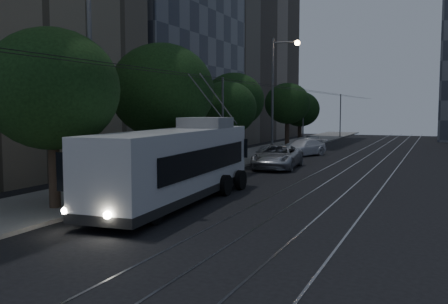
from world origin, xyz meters
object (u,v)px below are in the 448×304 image
object	(u,v)px
car_white_a	(268,154)
streetlamp_near	(98,46)
streetlamp_far	(277,86)
car_white_c	(304,145)
pickup_silver	(278,157)
car_white_d	(313,142)
trolleybus	(178,164)
car_white_b	(303,148)

from	to	relation	value
car_white_a	streetlamp_near	distance (m)	19.18
car_white_a	streetlamp_far	world-z (taller)	streetlamp_far
car_white_c	streetlamp_near	distance (m)	29.66
pickup_silver	car_white_a	size ratio (longest dim) A/B	1.42
car_white_a	streetlamp_near	bearing A→B (deg)	-97.10
car_white_a	car_white_d	world-z (taller)	car_white_d
streetlamp_far	car_white_a	bearing A→B (deg)	-79.87
trolleybus	car_white_d	size ratio (longest dim) A/B	2.96
car_white_c	streetlamp_near	bearing A→B (deg)	-68.93
pickup_silver	car_white_b	distance (m)	9.46
trolleybus	car_white_b	size ratio (longest dim) A/B	2.52
pickup_silver	streetlamp_far	xyz separation A→B (m)	(-2.44, 7.55, 5.12)
car_white_a	car_white_c	distance (m)	10.82
pickup_silver	car_white_d	distance (m)	17.06
pickup_silver	car_white_a	xyz separation A→B (m)	(-1.57, 2.64, -0.11)
car_white_b	car_white_a	bearing A→B (deg)	-73.70
car_white_c	streetlamp_far	distance (m)	7.96
car_white_a	streetlamp_near	size ratio (longest dim) A/B	0.37
pickup_silver	streetlamp_near	world-z (taller)	streetlamp_near
pickup_silver	streetlamp_far	bearing A→B (deg)	103.08
streetlamp_near	car_white_b	bearing A→B (deg)	85.50
trolleybus	car_white_b	world-z (taller)	trolleybus
trolleybus	car_white_a	xyz separation A→B (m)	(-1.37, 16.22, -0.98)
car_white_d	car_white_a	bearing A→B (deg)	-113.28
trolleybus	car_white_a	distance (m)	16.31
car_white_b	streetlamp_near	world-z (taller)	streetlamp_near
streetlamp_far	car_white_b	bearing A→B (deg)	47.33
car_white_a	car_white_c	bearing A→B (deg)	86.55
car_white_d	streetlamp_near	distance (m)	33.12
car_white_d	streetlamp_far	world-z (taller)	streetlamp_far
car_white_b	streetlamp_near	size ratio (longest dim) A/B	0.44
pickup_silver	car_white_d	size ratio (longest dim) A/B	1.40
car_white_b	streetlamp_far	world-z (taller)	streetlamp_far
car_white_d	streetlamp_near	xyz separation A→B (m)	(-1.07, -32.58, 5.86)
pickup_silver	trolleybus	bearing A→B (deg)	-95.71
car_white_b	streetlamp_far	xyz separation A→B (m)	(-1.74, -1.89, 5.22)
pickup_silver	car_white_a	world-z (taller)	pickup_silver
car_white_a	streetlamp_near	xyz separation A→B (m)	(-1.11, -18.23, 5.87)
car_white_b	car_white_c	xyz separation A→B (m)	(-0.90, 4.02, -0.04)
car_white_c	pickup_silver	bearing A→B (deg)	-60.03
car_white_d	car_white_b	bearing A→B (deg)	-106.64
pickup_silver	car_white_a	distance (m)	3.07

